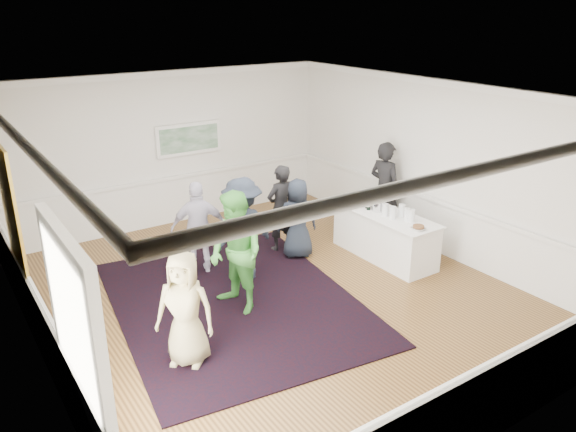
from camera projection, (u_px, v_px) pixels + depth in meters
floor at (276, 295)px, 9.07m from camera, size 8.00×8.00×0.00m
ceiling at (274, 96)px, 7.94m from camera, size 7.00×8.00×0.02m
wall_left at (28, 256)px, 6.68m from camera, size 0.02×8.00×3.20m
wall_right at (434, 167)px, 10.33m from camera, size 0.02×8.00×3.20m
wall_back at (171, 149)px, 11.61m from camera, size 7.00×0.02×3.20m
wall_front at (499, 316)px, 5.40m from camera, size 7.00×0.02×3.20m
wainscoting at (275, 268)px, 8.89m from camera, size 7.00×8.00×1.00m
mirror at (10, 209)px, 7.64m from camera, size 0.05×1.25×1.85m
doorway at (77, 343)px, 5.30m from camera, size 0.10×1.78×2.56m
landscape_painting at (189, 139)px, 11.71m from camera, size 1.44×0.06×0.66m
area_rug at (234, 301)px, 8.88m from camera, size 4.10×5.05×0.02m
serving_table at (385, 235)px, 10.31m from camera, size 0.81×2.12×0.86m
bartender at (385, 189)px, 11.14m from camera, size 0.57×0.77×1.93m
guest_tan at (185, 309)px, 7.13m from camera, size 0.90×0.89×1.57m
guest_green at (236, 253)px, 8.35m from camera, size 0.85×1.02×1.89m
guest_lilac at (199, 228)px, 9.60m from camera, size 1.05×0.73×1.65m
guest_dark_a at (243, 230)px, 9.31m from camera, size 1.25×0.84×1.80m
guest_dark_b at (281, 208)px, 10.51m from camera, size 0.64×0.44×1.67m
guest_navy at (298, 219)px, 10.25m from camera, size 0.86×0.72×1.49m
wine_bottles at (371, 199)px, 10.48m from camera, size 0.36×0.28×0.31m
juice_pitchers at (400, 212)px, 9.89m from camera, size 0.34×0.59×0.24m
ice_bucket at (379, 205)px, 10.27m from camera, size 0.26×0.26×0.25m
nut_bowl at (418, 228)px, 9.43m from camera, size 0.24×0.24×0.08m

